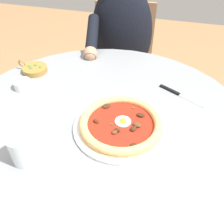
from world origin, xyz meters
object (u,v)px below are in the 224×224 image
Objects in this scene: ramekin_capers at (22,84)px; cafe_chair_diner at (123,58)px; olive_pan at (35,69)px; water_glass at (23,150)px; steak_knife at (175,93)px; dining_table at (102,146)px; diner_person at (120,67)px; pizza_on_plate at (121,124)px.

cafe_chair_diner is at bearing 73.09° from ramekin_capers.
olive_pan reaches higher than ramekin_capers.
ramekin_capers is (-0.20, 0.32, -0.02)m from water_glass.
water_glass is 0.53× the size of steak_knife.
dining_table is 0.75m from diner_person.
dining_table is 1.28× the size of cafe_chair_diner.
olive_pan is at bearing -118.06° from diner_person.
diner_person is at bearing 103.46° from pizza_on_plate.
diner_person reaches higher than water_glass.
diner_person is at bearing 67.95° from ramekin_capers.
pizza_on_plate is 0.29m from steak_knife.
olive_pan is (-0.38, 0.23, 0.13)m from dining_table.
ramekin_capers is (-0.59, -0.12, 0.01)m from steak_knife.
ramekin_capers is (-0.36, 0.11, 0.14)m from dining_table.
ramekin_capers reaches higher than steak_knife.
olive_pan is (-0.45, 0.24, -0.00)m from pizza_on_plate.
olive_pan reaches higher than pizza_on_plate.
pizza_on_plate is 4.64× the size of ramekin_capers.
dining_table is 0.35m from steak_knife.
diner_person reaches higher than ramekin_capers.
pizza_on_plate reaches higher than dining_table.
ramekin_capers reaches higher than dining_table.
steak_knife is at bearing 48.14° from water_glass.
pizza_on_plate is 3.30× the size of water_glass.
diner_person is (0.27, 0.50, -0.24)m from olive_pan.
olive_pan reaches higher than dining_table.
olive_pan is at bearing -179.89° from steak_knife.
dining_table is 15.84× the size of ramekin_capers.
pizza_on_plate is 0.45m from ramekin_capers.
ramekin_capers is at bearing -83.28° from olive_pan.
diner_person is (0.25, 0.63, -0.24)m from ramekin_capers.
pizza_on_plate is at bearing -28.41° from olive_pan.
ramekin_capers is 0.06× the size of diner_person.
pizza_on_plate is at bearing -77.46° from cafe_chair_diner.
diner_person is at bearing 86.47° from water_glass.
dining_table is 0.16m from pizza_on_plate.
water_glass is 0.08× the size of diner_person.
dining_table is 3.41× the size of pizza_on_plate.
cafe_chair_diner is (-0.13, 0.88, -0.12)m from dining_table.
dining_table is 8.23× the size of olive_pan.
water_glass reaches higher than dining_table.
cafe_chair_diner is (0.25, 0.65, -0.26)m from olive_pan.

